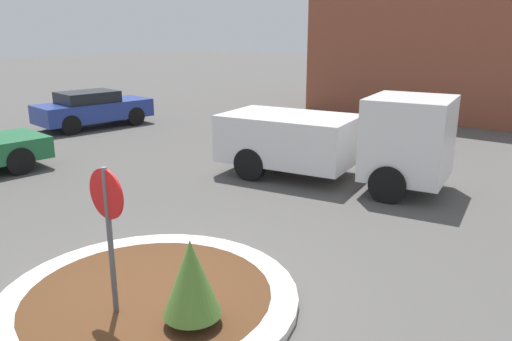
# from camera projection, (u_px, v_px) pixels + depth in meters

# --- Properties ---
(ground_plane) EXTENTS (120.00, 120.00, 0.00)m
(ground_plane) POSITION_uv_depth(u_px,v_px,m) (149.00, 302.00, 6.89)
(ground_plane) COLOR #514F4C
(traffic_island) EXTENTS (4.11, 4.11, 0.13)m
(traffic_island) POSITION_uv_depth(u_px,v_px,m) (149.00, 297.00, 6.87)
(traffic_island) COLOR beige
(traffic_island) RESTS_ON ground_plane
(stop_sign) EXTENTS (0.63, 0.07, 2.05)m
(stop_sign) POSITION_uv_depth(u_px,v_px,m) (108.00, 218.00, 6.07)
(stop_sign) COLOR #4C4C51
(stop_sign) RESTS_ON ground_plane
(island_shrub) EXTENTS (0.72, 0.72, 1.12)m
(island_shrub) POSITION_uv_depth(u_px,v_px,m) (191.00, 278.00, 5.97)
(island_shrub) COLOR brown
(island_shrub) RESTS_ON traffic_island
(utility_truck) EXTENTS (5.75, 2.86, 2.18)m
(utility_truck) POSITION_uv_depth(u_px,v_px,m) (338.00, 139.00, 12.03)
(utility_truck) COLOR silver
(utility_truck) RESTS_ON ground_plane
(storefront_building) EXTENTS (10.13, 6.07, 7.47)m
(storefront_building) POSITION_uv_depth(u_px,v_px,m) (444.00, 26.00, 21.66)
(storefront_building) COLOR brown
(storefront_building) RESTS_ON ground_plane
(parked_sedan_blue) EXTENTS (2.23, 4.39, 1.38)m
(parked_sedan_blue) POSITION_uv_depth(u_px,v_px,m) (93.00, 108.00, 18.88)
(parked_sedan_blue) COLOR navy
(parked_sedan_blue) RESTS_ON ground_plane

